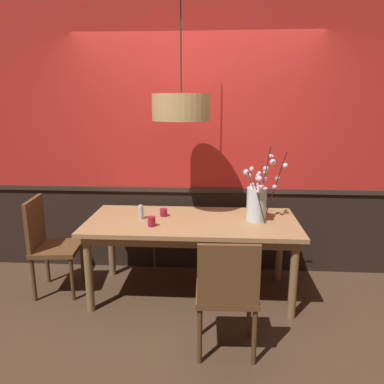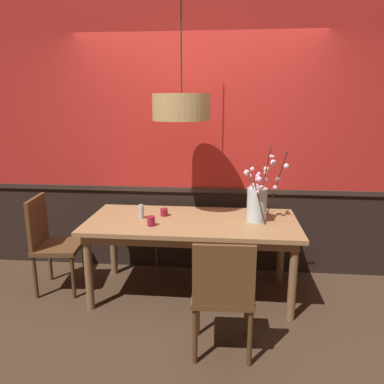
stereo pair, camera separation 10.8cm
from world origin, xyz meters
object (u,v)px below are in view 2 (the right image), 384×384
Objects in this scene: candle_holder_nearer_edge at (164,212)px; pendant_lamp at (182,107)px; chair_far_side_left at (173,218)px; dining_table at (192,228)px; condiment_bottle at (141,212)px; chair_far_side_right at (223,217)px; chair_near_side_right at (223,291)px; vase_with_blossoms at (258,202)px; chair_head_west_end at (50,239)px; candle_holder_nearer_center at (151,221)px.

pendant_lamp is (0.18, -0.03, 0.99)m from candle_holder_nearer_edge.
chair_far_side_left reaches higher than candle_holder_nearer_edge.
chair_far_side_left is at bearing 105.06° from pendant_lamp.
dining_table is 25.89× the size of candle_holder_nearer_edge.
candle_holder_nearer_edge is 0.56× the size of condiment_bottle.
chair_near_side_right reaches higher than chair_far_side_right.
condiment_bottle is 1.04m from pendant_lamp.
condiment_bottle is at bearing -178.32° from vase_with_blossoms.
chair_far_side_right is 0.68× the size of pendant_lamp.
chair_far_side_left is at bearing 91.95° from candle_holder_nearer_edge.
chair_head_west_end reaches higher than chair_near_side_right.
chair_far_side_left is 0.79m from candle_holder_nearer_edge.
vase_with_blossoms is at bearing 1.68° from condiment_bottle.
pendant_lamp is at bearing -8.70° from candle_holder_nearer_edge.
chair_far_side_right is 0.98× the size of chair_near_side_right.
condiment_bottle is at bearing 2.01° from chair_head_west_end.
vase_with_blossoms reaches higher than dining_table.
pendant_lamp reaches higher than dining_table.
candle_holder_nearer_edge is (-0.56, -0.77, 0.28)m from chair_far_side_right.
condiment_bottle is (0.90, 0.03, 0.30)m from chair_head_west_end.
condiment_bottle is (-0.20, -0.10, 0.03)m from candle_holder_nearer_edge.
chair_far_side_right is 1.89m from chair_head_west_end.
vase_with_blossoms reaches higher than chair_far_side_left.
pendant_lamp is at bearing 113.10° from chair_near_side_right.
dining_table is 2.78× the size of vase_with_blossoms.
chair_far_side_left is 1.27× the size of vase_with_blossoms.
candle_holder_nearer_edge is at bearing 77.95° from candle_holder_nearer_center.
chair_near_side_right is 10.37× the size of candle_holder_nearer_center.
chair_far_side_left is 1.83m from chair_near_side_right.
vase_with_blossoms is (0.60, 0.03, 0.26)m from dining_table.
chair_far_side_left is 1.50m from pendant_lamp.
chair_far_side_right is 1.20m from condiment_bottle.
condiment_bottle is at bearing -153.88° from candle_holder_nearer_edge.
dining_table is at bearing 109.20° from chair_near_side_right.
candle_holder_nearer_center is at bearing -166.03° from vase_with_blossoms.
candle_holder_nearer_center is (-0.34, -0.20, 0.13)m from dining_table.
vase_with_blossoms is at bearing 1.83° from chair_head_west_end.
pendant_lamp is (0.38, 0.07, 0.96)m from condiment_bottle.
chair_far_side_right is 0.99m from candle_holder_nearer_edge.
condiment_bottle is at bearing 131.69° from chair_near_side_right.
condiment_bottle is (-0.76, -0.87, 0.31)m from chair_far_side_right.
chair_far_side_left is at bearing -176.46° from chair_far_side_right.
dining_table is 2.07× the size of chair_head_west_end.
dining_table is 0.91m from chair_far_side_left.
chair_head_west_end reaches higher than condiment_bottle.
chair_head_west_end reaches higher than candle_holder_nearer_edge.
pendant_lamp is (-0.10, 0.07, 1.10)m from dining_table.
candle_holder_nearer_edge is at bearing 6.72° from chair_head_west_end.
chair_far_side_right is 0.95× the size of chair_head_west_end.
chair_near_side_right is (0.61, -1.72, 0.02)m from chair_far_side_left.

